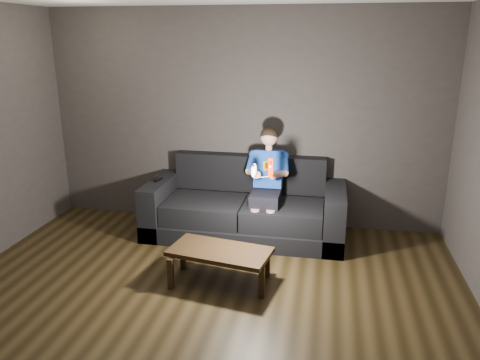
# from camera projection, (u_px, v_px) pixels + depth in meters

# --- Properties ---
(floor) EXTENTS (5.00, 5.00, 0.00)m
(floor) POSITION_uv_depth(u_px,v_px,m) (187.00, 330.00, 3.90)
(floor) COLOR black
(floor) RESTS_ON ground
(back_wall) EXTENTS (5.00, 0.04, 2.70)m
(back_wall) POSITION_uv_depth(u_px,v_px,m) (242.00, 119.00, 5.85)
(back_wall) COLOR #393231
(back_wall) RESTS_ON ground
(sofa) EXTENTS (2.38, 1.03, 0.92)m
(sofa) POSITION_uv_depth(u_px,v_px,m) (245.00, 211.00, 5.73)
(sofa) COLOR black
(sofa) RESTS_ON floor
(child) EXTENTS (0.50, 0.61, 1.23)m
(child) POSITION_uv_depth(u_px,v_px,m) (267.00, 175.00, 5.48)
(child) COLOR black
(child) RESTS_ON sofa
(wii_remote_red) EXTENTS (0.06, 0.08, 0.21)m
(wii_remote_red) POSITION_uv_depth(u_px,v_px,m) (270.00, 168.00, 4.95)
(wii_remote_red) COLOR red
(wii_remote_red) RESTS_ON child
(nunchuk_white) EXTENTS (0.08, 0.11, 0.16)m
(nunchuk_white) POSITION_uv_depth(u_px,v_px,m) (254.00, 170.00, 5.00)
(nunchuk_white) COLOR white
(nunchuk_white) RESTS_ON child
(wii_remote_black) EXTENTS (0.07, 0.16, 0.03)m
(wii_remote_black) POSITION_uv_depth(u_px,v_px,m) (158.00, 180.00, 5.73)
(wii_remote_black) COLOR black
(wii_remote_black) RESTS_ON sofa
(coffee_table) EXTENTS (1.05, 0.65, 0.35)m
(coffee_table) POSITION_uv_depth(u_px,v_px,m) (220.00, 254.00, 4.57)
(coffee_table) COLOR black
(coffee_table) RESTS_ON floor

